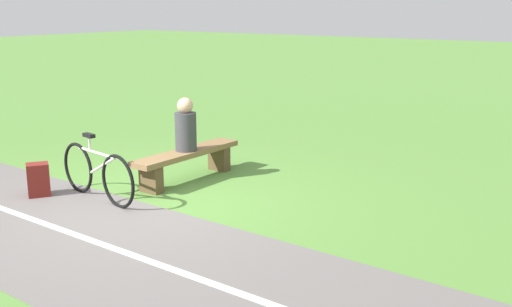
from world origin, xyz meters
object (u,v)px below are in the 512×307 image
at_px(person_seated, 186,127).
at_px(bicycle, 97,173).
at_px(bench, 187,159).
at_px(backpack, 38,180).

height_order(person_seated, bicycle, person_seated).
bearing_deg(bicycle, bench, 84.97).
distance_m(bench, backpack, 2.11).
bearing_deg(bench, bicycle, -13.15).
bearing_deg(bicycle, person_seated, 84.87).
relative_size(person_seated, backpack, 1.69).
xyz_separation_m(bicycle, backpack, (0.37, -0.78, -0.15)).
xyz_separation_m(person_seated, backpack, (1.77, -1.13, -0.59)).
relative_size(bicycle, backpack, 3.60).
xyz_separation_m(bench, backpack, (1.78, -1.13, -0.10)).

